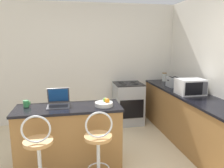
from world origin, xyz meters
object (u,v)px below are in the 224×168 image
object	(u,v)px
bar_stool_far	(99,152)
storage_jar	(164,77)
bar_stool_near	(39,157)
stove_range	(128,103)
microwave	(191,87)
laptop	(58,101)
toaster	(174,82)
mug_green	(26,104)
fruit_bowl	(104,103)

from	to	relation	value
bar_stool_far	storage_jar	world-z (taller)	storage_jar
bar_stool_near	stove_range	xyz separation A→B (m)	(1.62, 2.05, -0.02)
bar_stool_far	stove_range	bearing A→B (deg)	65.77
microwave	laptop	bearing A→B (deg)	-173.09
bar_stool_near	toaster	distance (m)	2.91
bar_stool_far	storage_jar	distance (m)	2.86
mug_green	fruit_bowl	world-z (taller)	fruit_bowl
bar_stool_far	mug_green	world-z (taller)	bar_stool_far
bar_stool_far	stove_range	xyz separation A→B (m)	(0.92, 2.05, -0.02)
stove_range	storage_jar	xyz separation A→B (m)	(0.87, 0.11, 0.54)
toaster	stove_range	distance (m)	1.09
mug_green	toaster	bearing A→B (deg)	18.39
bar_stool_near	laptop	distance (m)	0.82
laptop	fruit_bowl	world-z (taller)	laptop
microwave	stove_range	size ratio (longest dim) A/B	0.49
bar_stool_far	fruit_bowl	bearing A→B (deg)	72.79
laptop	stove_range	bearing A→B (deg)	45.26
stove_range	toaster	bearing A→B (deg)	-33.25
microwave	fruit_bowl	size ratio (longest dim) A/B	1.76
toaster	fruit_bowl	world-z (taller)	toaster
bar_stool_near	toaster	xyz separation A→B (m)	(2.41, 1.54, 0.52)
laptop	toaster	world-z (taller)	laptop
storage_jar	fruit_bowl	bearing A→B (deg)	-134.55
mug_green	laptop	bearing A→B (deg)	-3.35
bar_stool_far	storage_jar	bearing A→B (deg)	50.27
laptop	microwave	bearing A→B (deg)	6.91
bar_stool_near	fruit_bowl	distance (m)	1.08
toaster	fruit_bowl	bearing A→B (deg)	-146.29
bar_stool_near	microwave	world-z (taller)	microwave
bar_stool_near	bar_stool_far	world-z (taller)	same
microwave	storage_jar	distance (m)	1.27
bar_stool_far	mug_green	size ratio (longest dim) A/B	10.65
bar_stool_far	bar_stool_near	bearing A→B (deg)	180.00
mug_green	storage_jar	xyz separation A→B (m)	(2.72, 1.51, 0.05)
fruit_bowl	bar_stool_near	bearing A→B (deg)	-149.86
laptop	storage_jar	bearing A→B (deg)	33.85
stove_range	microwave	bearing A→B (deg)	-55.82
bar_stool_far	fruit_bowl	size ratio (longest dim) A/B	4.00
microwave	toaster	world-z (taller)	microwave
toaster	bar_stool_near	bearing A→B (deg)	-147.51
laptop	fruit_bowl	xyz separation A→B (m)	(0.64, -0.14, -0.02)
bar_stool_far	toaster	size ratio (longest dim) A/B	3.88
bar_stool_far	toaster	xyz separation A→B (m)	(1.72, 1.54, 0.52)
toaster	mug_green	world-z (taller)	toaster
fruit_bowl	storage_jar	distance (m)	2.35
mug_green	bar_stool_near	bearing A→B (deg)	-71.05
microwave	fruit_bowl	xyz separation A→B (m)	(-1.56, -0.41, -0.10)
toaster	mug_green	xyz separation A→B (m)	(-2.64, -0.88, -0.05)
laptop	toaster	size ratio (longest dim) A/B	1.19
bar_stool_far	microwave	distance (m)	2.01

